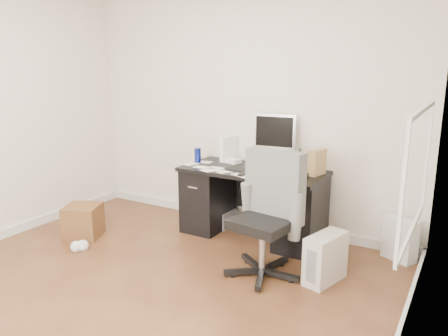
{
  "coord_description": "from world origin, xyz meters",
  "views": [
    {
      "loc": [
        2.27,
        -2.34,
        1.82
      ],
      "look_at": [
        0.21,
        1.2,
        0.85
      ],
      "focal_mm": 35.0,
      "sensor_mm": 36.0,
      "label": 1
    }
  ],
  "objects_px": {
    "lcd_monitor": "(275,140)",
    "office_chair": "(263,216)",
    "keyboard": "(245,171)",
    "pc_tower": "(325,258)",
    "wicker_basket": "(83,221)",
    "desk": "(252,201)"
  },
  "relations": [
    {
      "from": "pc_tower",
      "to": "wicker_basket",
      "type": "height_order",
      "value": "pc_tower"
    },
    {
      "from": "lcd_monitor",
      "to": "wicker_basket",
      "type": "height_order",
      "value": "lcd_monitor"
    },
    {
      "from": "keyboard",
      "to": "pc_tower",
      "type": "distance_m",
      "value": 1.22
    },
    {
      "from": "lcd_monitor",
      "to": "keyboard",
      "type": "height_order",
      "value": "lcd_monitor"
    },
    {
      "from": "desk",
      "to": "wicker_basket",
      "type": "xyz_separation_m",
      "value": [
        -1.57,
        -0.91,
        -0.22
      ]
    },
    {
      "from": "keyboard",
      "to": "pc_tower",
      "type": "bearing_deg",
      "value": -13.87
    },
    {
      "from": "keyboard",
      "to": "lcd_monitor",
      "type": "bearing_deg",
      "value": 77.95
    },
    {
      "from": "lcd_monitor",
      "to": "pc_tower",
      "type": "height_order",
      "value": "lcd_monitor"
    },
    {
      "from": "keyboard",
      "to": "pc_tower",
      "type": "xyz_separation_m",
      "value": [
        1.0,
        -0.43,
        -0.55
      ]
    },
    {
      "from": "desk",
      "to": "wicker_basket",
      "type": "distance_m",
      "value": 1.83
    },
    {
      "from": "office_chair",
      "to": "lcd_monitor",
      "type": "bearing_deg",
      "value": 117.61
    },
    {
      "from": "lcd_monitor",
      "to": "keyboard",
      "type": "distance_m",
      "value": 0.5
    },
    {
      "from": "wicker_basket",
      "to": "pc_tower",
      "type": "bearing_deg",
      "value": 7.32
    },
    {
      "from": "desk",
      "to": "lcd_monitor",
      "type": "relative_size",
      "value": 2.6
    },
    {
      "from": "lcd_monitor",
      "to": "office_chair",
      "type": "height_order",
      "value": "lcd_monitor"
    },
    {
      "from": "desk",
      "to": "lcd_monitor",
      "type": "bearing_deg",
      "value": 58.79
    },
    {
      "from": "pc_tower",
      "to": "wicker_basket",
      "type": "bearing_deg",
      "value": -157.57
    },
    {
      "from": "pc_tower",
      "to": "wicker_basket",
      "type": "relative_size",
      "value": 1.21
    },
    {
      "from": "keyboard",
      "to": "wicker_basket",
      "type": "height_order",
      "value": "keyboard"
    },
    {
      "from": "keyboard",
      "to": "wicker_basket",
      "type": "bearing_deg",
      "value": -144.73
    },
    {
      "from": "desk",
      "to": "wicker_basket",
      "type": "height_order",
      "value": "desk"
    },
    {
      "from": "keyboard",
      "to": "wicker_basket",
      "type": "relative_size",
      "value": 1.22
    }
  ]
}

